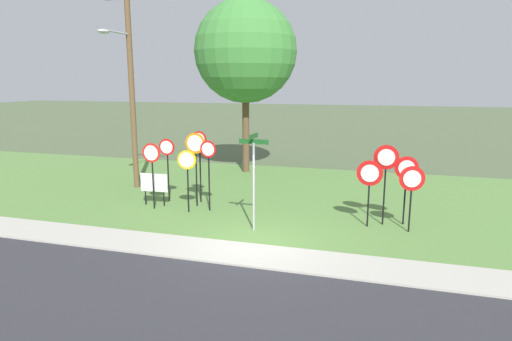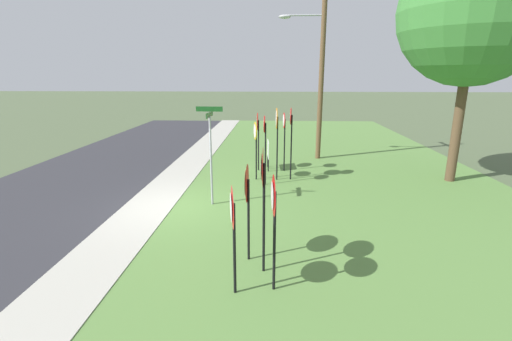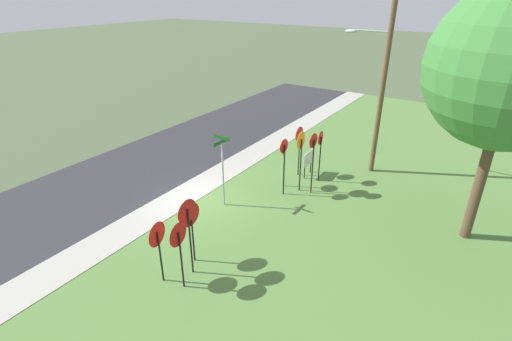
% 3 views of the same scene
% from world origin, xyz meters
% --- Properties ---
extents(ground_plane, '(160.00, 160.00, 0.00)m').
position_xyz_m(ground_plane, '(0.00, 0.00, 0.00)').
color(ground_plane, '#4C5B3D').
extents(road_asphalt, '(44.00, 6.40, 0.01)m').
position_xyz_m(road_asphalt, '(0.00, -4.80, 0.01)').
color(road_asphalt, '#2D2D33').
rests_on(road_asphalt, ground_plane).
extents(sidewalk_strip, '(44.00, 1.60, 0.06)m').
position_xyz_m(sidewalk_strip, '(0.00, -0.80, 0.03)').
color(sidewalk_strip, '#ADAA9E').
rests_on(sidewalk_strip, ground_plane).
extents(grass_median, '(44.00, 12.00, 0.04)m').
position_xyz_m(grass_median, '(0.00, 6.00, 0.02)').
color(grass_median, '#567F3D').
rests_on(grass_median, ground_plane).
extents(stop_sign_near_left, '(0.68, 0.16, 2.30)m').
position_xyz_m(stop_sign_near_left, '(-3.20, 2.44, 1.70)').
color(stop_sign_near_left, black).
rests_on(stop_sign_near_left, grass_median).
extents(stop_sign_near_right, '(0.72, 0.09, 2.49)m').
position_xyz_m(stop_sign_near_right, '(-4.64, 2.47, 1.85)').
color(stop_sign_near_right, black).
rests_on(stop_sign_near_right, grass_median).
extents(stop_sign_far_left, '(0.64, 0.11, 2.51)m').
position_xyz_m(stop_sign_far_left, '(-4.59, 3.58, 1.84)').
color(stop_sign_far_left, black).
rests_on(stop_sign_far_left, grass_median).
extents(stop_sign_far_center, '(0.64, 0.11, 2.83)m').
position_xyz_m(stop_sign_far_center, '(-3.31, 3.81, 2.06)').
color(stop_sign_far_center, black).
rests_on(stop_sign_far_center, grass_median).
extents(stop_sign_far_right, '(0.78, 0.10, 2.83)m').
position_xyz_m(stop_sign_far_right, '(-3.23, 3.26, 2.12)').
color(stop_sign_far_right, black).
rests_on(stop_sign_far_right, grass_median).
extents(stop_sign_center_tall, '(0.62, 0.10, 2.62)m').
position_xyz_m(stop_sign_center_tall, '(-2.53, 2.82, 1.90)').
color(stop_sign_center_tall, black).
rests_on(stop_sign_center_tall, grass_median).
extents(yield_sign_near_left, '(0.81, 0.10, 2.69)m').
position_xyz_m(yield_sign_near_left, '(3.66, 2.94, 2.07)').
color(yield_sign_near_left, black).
rests_on(yield_sign_near_left, grass_median).
extents(yield_sign_near_right, '(0.77, 0.12, 2.32)m').
position_xyz_m(yield_sign_near_right, '(4.32, 3.16, 1.76)').
color(yield_sign_near_right, black).
rests_on(yield_sign_near_right, grass_median).
extents(yield_sign_far_left, '(0.79, 0.17, 2.14)m').
position_xyz_m(yield_sign_far_left, '(4.46, 2.41, 1.62)').
color(yield_sign_far_left, black).
rests_on(yield_sign_far_left, grass_median).
extents(yield_sign_far_right, '(0.84, 0.10, 2.22)m').
position_xyz_m(yield_sign_far_right, '(3.17, 2.58, 1.68)').
color(yield_sign_far_right, black).
rests_on(yield_sign_far_right, grass_median).
extents(street_name_post, '(0.96, 0.82, 3.12)m').
position_xyz_m(street_name_post, '(-0.32, 1.20, 1.89)').
color(street_name_post, '#9EA0A8').
rests_on(street_name_post, grass_median).
extents(utility_pole, '(2.10, 2.19, 9.25)m').
position_xyz_m(utility_pole, '(-7.11, 5.23, 5.02)').
color(utility_pole, brown).
rests_on(utility_pole, grass_median).
extents(notice_board, '(1.10, 0.09, 1.25)m').
position_xyz_m(notice_board, '(-4.84, 2.91, 0.87)').
color(notice_board, black).
rests_on(notice_board, grass_median).
extents(oak_tree_left, '(5.20, 5.20, 8.79)m').
position_xyz_m(oak_tree_left, '(-3.44, 10.13, 6.22)').
color(oak_tree_left, brown).
rests_on(oak_tree_left, grass_median).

